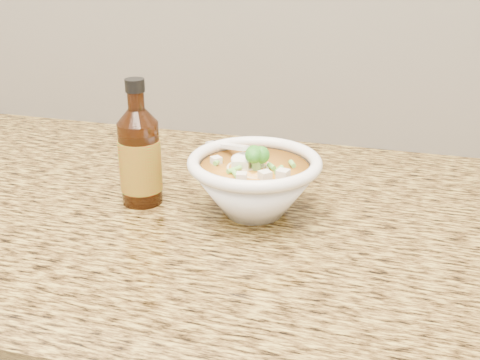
# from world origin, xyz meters

# --- Properties ---
(counter_slab) EXTENTS (4.00, 0.68, 0.04)m
(counter_slab) POSITION_xyz_m (0.00, 1.68, 0.88)
(counter_slab) COLOR #A38A3C
(counter_slab) RESTS_ON cabinet
(soup_bowl) EXTENTS (0.18, 0.18, 0.10)m
(soup_bowl) POSITION_xyz_m (0.09, 1.68, 0.94)
(soup_bowl) COLOR white
(soup_bowl) RESTS_ON counter_slab
(hot_sauce_bottle) EXTENTS (0.07, 0.07, 0.18)m
(hot_sauce_bottle) POSITION_xyz_m (-0.07, 1.67, 0.97)
(hot_sauce_bottle) COLOR #391807
(hot_sauce_bottle) RESTS_ON counter_slab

